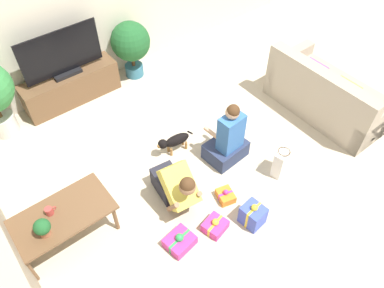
% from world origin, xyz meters
% --- Properties ---
extents(ground_plane, '(16.00, 16.00, 0.00)m').
position_xyz_m(ground_plane, '(0.00, 0.00, 0.00)').
color(ground_plane, beige).
extents(wall_back, '(8.40, 0.06, 2.60)m').
position_xyz_m(wall_back, '(0.00, 2.63, 1.30)').
color(wall_back, beige).
rests_on(wall_back, ground_plane).
extents(sofa_right, '(0.87, 1.75, 0.86)m').
position_xyz_m(sofa_right, '(2.41, -0.19, 0.31)').
color(sofa_right, tan).
rests_on(sofa_right, ground_plane).
extents(coffee_table, '(1.10, 0.59, 0.47)m').
position_xyz_m(coffee_table, '(-1.53, 0.22, 0.42)').
color(coffee_table, brown).
rests_on(coffee_table, ground_plane).
extents(tv_console, '(1.45, 0.39, 0.49)m').
position_xyz_m(tv_console, '(-0.42, 2.36, 0.24)').
color(tv_console, brown).
rests_on(tv_console, ground_plane).
extents(tv, '(1.17, 0.20, 0.70)m').
position_xyz_m(tv, '(-0.42, 2.36, 0.80)').
color(tv, black).
rests_on(tv, tv_console).
extents(potted_plant_back_right, '(0.62, 0.62, 0.95)m').
position_xyz_m(potted_plant_back_right, '(0.66, 2.31, 0.60)').
color(potted_plant_back_right, '#336B84').
rests_on(potted_plant_back_right, ground_plane).
extents(person_kneeling, '(0.42, 0.81, 0.77)m').
position_xyz_m(person_kneeling, '(-0.30, -0.14, 0.33)').
color(person_kneeling, '#23232D').
rests_on(person_kneeling, ground_plane).
extents(person_sitting, '(0.55, 0.50, 0.95)m').
position_xyz_m(person_sitting, '(0.66, 0.02, 0.33)').
color(person_sitting, '#283351').
rests_on(person_sitting, ground_plane).
extents(dog, '(0.54, 0.18, 0.31)m').
position_xyz_m(dog, '(0.17, 0.53, 0.20)').
color(dog, black).
rests_on(dog, ground_plane).
extents(gift_box_a, '(0.30, 0.28, 0.19)m').
position_xyz_m(gift_box_a, '(-0.17, -0.72, 0.07)').
color(gift_box_a, '#CC3389').
rests_on(gift_box_a, ground_plane).
extents(gift_box_b, '(0.34, 0.31, 0.20)m').
position_xyz_m(gift_box_b, '(-0.60, -0.62, 0.07)').
color(gift_box_b, '#CC3389').
rests_on(gift_box_b, ground_plane).
extents(gift_box_c, '(0.26, 0.28, 0.34)m').
position_xyz_m(gift_box_c, '(0.23, -0.91, 0.14)').
color(gift_box_c, '#3D51BC').
rests_on(gift_box_c, ground_plane).
extents(gift_box_d, '(0.24, 0.26, 0.16)m').
position_xyz_m(gift_box_d, '(0.21, -0.48, 0.06)').
color(gift_box_d, orange).
rests_on(gift_box_d, ground_plane).
extents(gift_bag_a, '(0.26, 0.18, 0.42)m').
position_xyz_m(gift_bag_a, '(1.02, -0.60, 0.20)').
color(gift_bag_a, white).
rests_on(gift_bag_a, ground_plane).
extents(mug, '(0.12, 0.08, 0.09)m').
position_xyz_m(mug, '(-1.60, 0.30, 0.52)').
color(mug, '#B23D38').
rests_on(mug, coffee_table).
extents(tabletop_plant, '(0.17, 0.17, 0.22)m').
position_xyz_m(tabletop_plant, '(-1.73, 0.10, 0.60)').
color(tabletop_plant, '#A36042').
rests_on(tabletop_plant, coffee_table).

